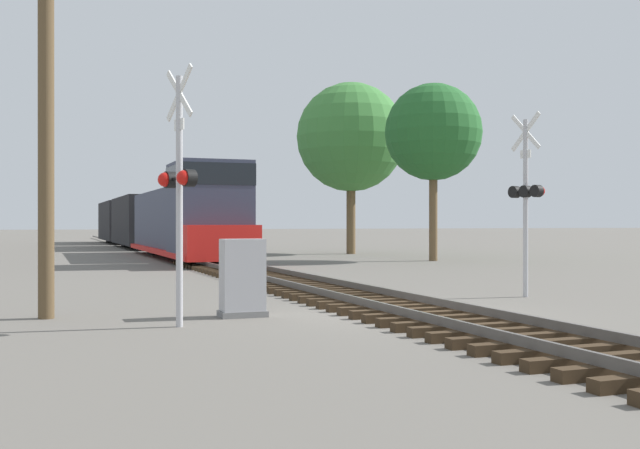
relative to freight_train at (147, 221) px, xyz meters
The scene contains 9 objects.
ground_plane 37.55m from the freight_train, 90.00° to the right, with size 400.00×400.00×0.00m, color #666059.
rail_track_bed 37.54m from the freight_train, 90.00° to the right, with size 2.60×160.00×0.31m.
freight_train is the anchor object (origin of this frame).
crossing_signal_near 37.95m from the freight_train, 96.86° to the right, with size 0.57×1.01×4.57m.
crossing_signal_far 35.66m from the freight_train, 82.85° to the right, with size 0.49×1.01×4.54m.
relay_cabinet 36.84m from the freight_train, 94.85° to the right, with size 0.90×0.55×1.51m.
utility_pole 36.33m from the freight_train, 100.63° to the right, with size 1.80×0.30×8.40m.
tree_far_right 22.45m from the freight_train, 60.24° to the right, with size 4.67×4.67×8.53m.
tree_mid_background 15.46m from the freight_train, 44.82° to the right, with size 6.40×6.40×10.07m.
Camera 1 is at (-6.83, -13.32, 1.83)m, focal length 42.00 mm.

